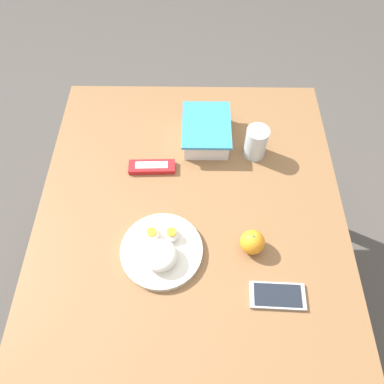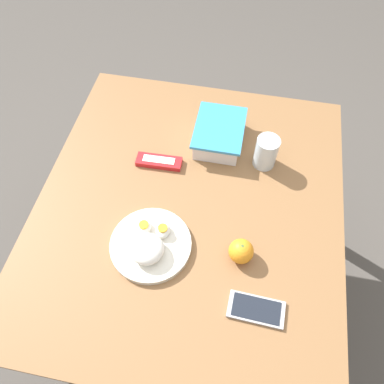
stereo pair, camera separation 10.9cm
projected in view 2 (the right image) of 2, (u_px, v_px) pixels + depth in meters
The scene contains 8 objects.
ground_plane at pixel (190, 285), 1.71m from camera, with size 10.00×10.00×0.00m, color #4C4742.
table at pixel (189, 223), 1.21m from camera, with size 1.04×0.91×0.71m.
food_container at pixel (219, 135), 1.23m from camera, with size 0.20×0.16×0.07m.
orange_fruit at pixel (241, 251), 1.00m from camera, with size 0.07×0.07×0.07m.
rice_plate at pixel (150, 245), 1.02m from camera, with size 0.23×0.23×0.07m.
candy_bar at pixel (159, 162), 1.19m from camera, with size 0.05×0.15×0.02m.
cell_phone at pixel (256, 309), 0.94m from camera, with size 0.07×0.14×0.01m.
drinking_glass at pixel (266, 152), 1.16m from camera, with size 0.07×0.07×0.11m.
Camera 2 is at (0.56, 0.12, 1.67)m, focal length 35.00 mm.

